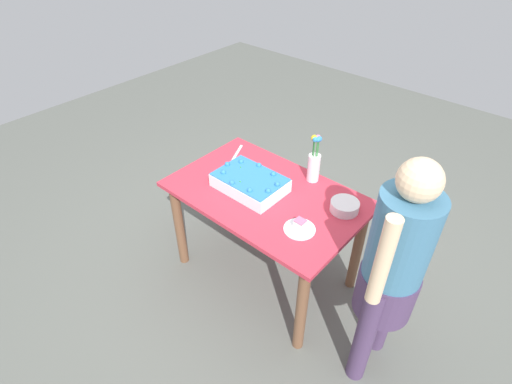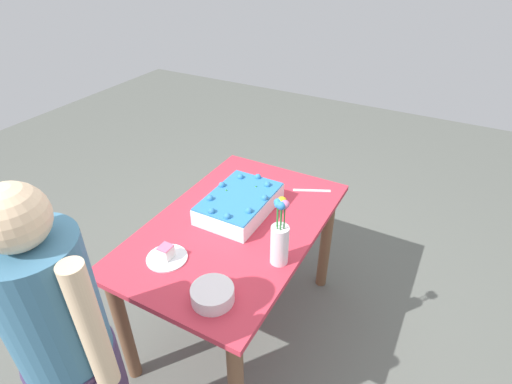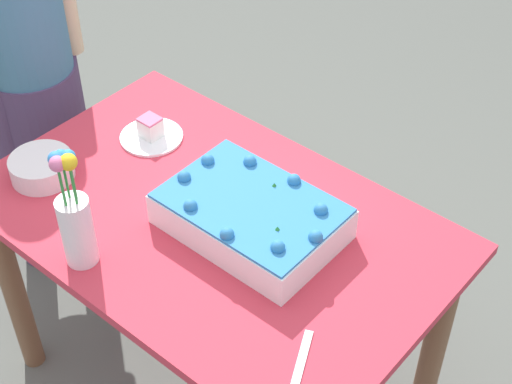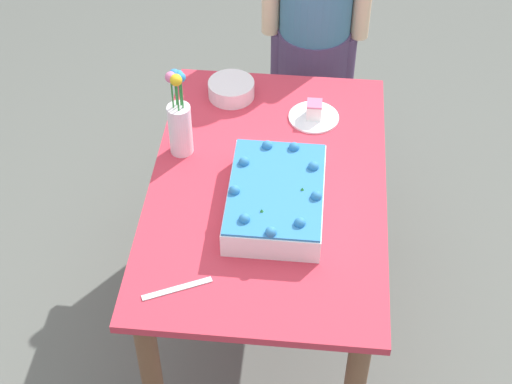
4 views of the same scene
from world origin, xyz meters
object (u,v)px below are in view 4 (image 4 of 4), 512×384
at_px(serving_plate_with_slice, 314,114).
at_px(cake_knife, 177,289).
at_px(person_standing, 315,18).
at_px(flower_vase, 180,121).
at_px(sheet_cake, 276,197).
at_px(fruit_bowl, 231,89).

relative_size(serving_plate_with_slice, cake_knife, 0.87).
bearing_deg(person_standing, serving_plate_with_slice, 2.25).
height_order(serving_plate_with_slice, flower_vase, flower_vase).
height_order(cake_knife, person_standing, person_standing).
xyz_separation_m(sheet_cake, flower_vase, (-0.25, -0.36, 0.08)).
bearing_deg(cake_knife, flower_vase, -107.37).
xyz_separation_m(cake_knife, flower_vase, (-0.62, -0.09, 0.13)).
distance_m(flower_vase, person_standing, 0.91).
height_order(sheet_cake, cake_knife, sheet_cake).
relative_size(sheet_cake, person_standing, 0.30).
relative_size(sheet_cake, fruit_bowl, 2.55).
distance_m(cake_knife, fruit_bowl, 0.96).
bearing_deg(sheet_cake, serving_plate_with_slice, 167.81).
bearing_deg(cake_knife, sheet_cake, -151.43).
distance_m(sheet_cake, cake_knife, 0.46).
relative_size(fruit_bowl, person_standing, 0.12).
height_order(fruit_bowl, person_standing, person_standing).
bearing_deg(fruit_bowl, flower_vase, -22.45).
height_order(sheet_cake, person_standing, person_standing).
bearing_deg(person_standing, cake_knife, -13.92).
bearing_deg(sheet_cake, person_standing, 175.48).
distance_m(serving_plate_with_slice, flower_vase, 0.53).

